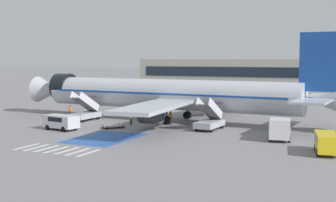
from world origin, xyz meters
TOP-DOWN VIEW (x-y plane):
  - ground_plane at (0.00, 0.00)m, footprint 600.00×600.00m
  - apron_leadline_yellow at (0.20, 0.17)m, footprint 80.81×3.47m
  - apron_stand_patch_blue at (0.20, -15.15)m, footprint 5.97×9.01m
  - apron_walkway_bar_0 at (-4.00, -22.42)m, footprint 0.44×3.60m
  - apron_walkway_bar_1 at (-2.80, -22.42)m, footprint 0.44×3.60m
  - apron_walkway_bar_2 at (-1.60, -22.42)m, footprint 0.44×3.60m
  - apron_walkway_bar_3 at (-0.40, -22.42)m, footprint 0.44×3.60m
  - apron_walkway_bar_4 at (0.80, -22.42)m, footprint 0.44×3.60m
  - apron_walkway_bar_5 at (2.00, -22.42)m, footprint 0.44×3.60m
  - apron_walkway_bar_6 at (3.20, -22.42)m, footprint 0.44×3.60m
  - airliner at (0.84, 0.14)m, footprint 47.60×35.64m
  - boarding_stairs_forward at (-10.12, -4.01)m, footprint 2.39×5.30m
  - boarding_stairs_aft at (8.30, -4.75)m, footprint 2.39×5.30m
  - fuel_tanker at (8.28, 20.39)m, footprint 10.95×4.12m
  - service_van_0 at (17.41, -8.31)m, footprint 2.73×4.52m
  - service_van_1 at (-7.57, -12.55)m, footprint 4.51×2.61m
  - service_van_3 at (22.63, -13.68)m, footprint 2.66×4.83m
  - baggage_cart at (-2.84, -8.56)m, footprint 2.76×2.98m
  - ground_crew_0 at (2.28, -2.89)m, footprint 0.48×0.36m
  - ground_crew_1 at (0.55, -2.94)m, footprint 0.44×0.25m
  - ground_crew_2 at (-2.13, -5.38)m, footprint 0.48×0.35m
  - ground_crew_3 at (-13.78, -2.54)m, footprint 0.25×0.44m
  - terminal_building at (11.97, 80.42)m, footprint 112.71×12.10m

SIDE VIEW (x-z plane):
  - ground_plane at x=0.00m, z-range 0.00..0.00m
  - apron_leadline_yellow at x=0.20m, z-range 0.00..0.01m
  - apron_stand_patch_blue at x=0.20m, z-range 0.00..0.01m
  - apron_walkway_bar_0 at x=-4.00m, z-range 0.00..0.01m
  - apron_walkway_bar_1 at x=-2.80m, z-range 0.00..0.01m
  - apron_walkway_bar_2 at x=-1.60m, z-range 0.00..0.01m
  - apron_walkway_bar_3 at x=-0.40m, z-range 0.00..0.01m
  - apron_walkway_bar_4 at x=0.80m, z-range 0.00..0.01m
  - apron_walkway_bar_5 at x=2.00m, z-range 0.00..0.01m
  - apron_walkway_bar_6 at x=3.20m, z-range 0.00..0.01m
  - baggage_cart at x=-2.84m, z-range -0.18..0.69m
  - boarding_stairs_aft at x=8.30m, z-range -1.03..3.03m
  - boarding_stairs_forward at x=-10.12m, z-range -1.06..3.07m
  - ground_crew_2 at x=-2.13m, z-range 0.14..1.95m
  - ground_crew_0 at x=2.28m, z-range 0.14..1.96m
  - ground_crew_3 at x=-13.78m, z-range 0.15..1.97m
  - ground_crew_1 at x=0.55m, z-range 0.15..2.00m
  - service_van_1 at x=-7.57m, z-range 0.20..1.97m
  - service_van_3 at x=22.63m, z-range 0.20..2.03m
  - service_van_0 at x=17.41m, z-range 0.22..2.52m
  - fuel_tanker at x=8.28m, z-range 0.03..3.65m
  - airliner at x=0.84m, z-range -2.13..9.40m
  - terminal_building at x=11.97m, z-range 0.00..8.29m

